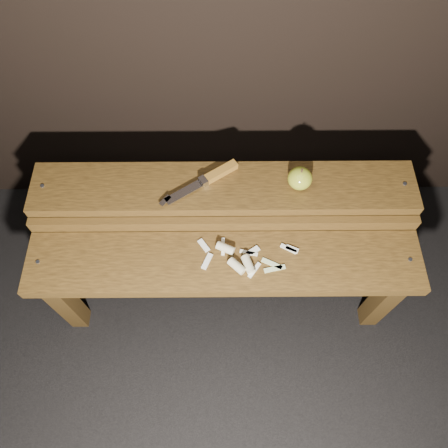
{
  "coord_description": "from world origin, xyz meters",
  "views": [
    {
      "loc": [
        -0.0,
        -0.58,
        1.62
      ],
      "look_at": [
        0.0,
        0.06,
        0.45
      ],
      "focal_mm": 35.0,
      "sensor_mm": 36.0,
      "label": 1
    }
  ],
  "objects_px": {
    "bench_front_tier": "(224,273)",
    "knife": "(212,177)",
    "apple": "(300,178)",
    "bench_rear_tier": "(224,201)"
  },
  "relations": [
    {
      "from": "knife",
      "to": "bench_front_tier",
      "type": "bearing_deg",
      "value": -81.59
    },
    {
      "from": "apple",
      "to": "bench_front_tier",
      "type": "bearing_deg",
      "value": -134.91
    },
    {
      "from": "bench_front_tier",
      "to": "knife",
      "type": "height_order",
      "value": "knife"
    },
    {
      "from": "bench_rear_tier",
      "to": "knife",
      "type": "xyz_separation_m",
      "value": [
        -0.04,
        0.03,
        0.1
      ]
    },
    {
      "from": "knife",
      "to": "bench_rear_tier",
      "type": "bearing_deg",
      "value": -35.81
    },
    {
      "from": "bench_front_tier",
      "to": "knife",
      "type": "xyz_separation_m",
      "value": [
        -0.04,
        0.25,
        0.16
      ]
    },
    {
      "from": "apple",
      "to": "knife",
      "type": "bearing_deg",
      "value": 175.15
    },
    {
      "from": "bench_rear_tier",
      "to": "bench_front_tier",
      "type": "bearing_deg",
      "value": -90.0
    },
    {
      "from": "apple",
      "to": "bench_rear_tier",
      "type": "bearing_deg",
      "value": -178.93
    },
    {
      "from": "bench_rear_tier",
      "to": "apple",
      "type": "distance_m",
      "value": 0.26
    }
  ]
}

